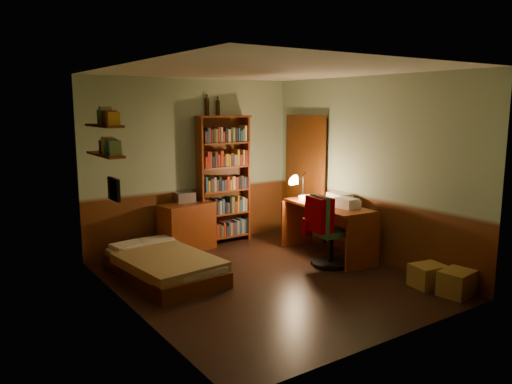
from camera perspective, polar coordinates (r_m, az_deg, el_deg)
floor at (r=6.45m, az=1.27°, el=-10.08°), size 3.50×4.00×0.02m
ceiling at (r=6.08m, az=1.37°, el=13.83°), size 3.50×4.00×0.02m
wall_back at (r=7.84m, az=-7.28°, el=3.26°), size 3.50×0.02×2.60m
wall_left at (r=5.31m, az=-14.31°, el=-0.09°), size 0.02×4.00×2.60m
wall_right at (r=7.29m, az=12.66°, el=2.61°), size 0.02×4.00×2.60m
wall_front at (r=4.67m, az=15.84°, el=-1.50°), size 3.50×0.02×2.60m
doorway at (r=8.23m, az=5.79°, el=1.50°), size 0.06×0.90×2.00m
door_trim at (r=8.21m, az=5.60°, el=1.48°), size 0.02×0.98×2.08m
bed at (r=6.58m, az=-10.56°, el=-7.35°), size 1.03×1.80×0.52m
dresser at (r=7.68m, az=-7.89°, el=-3.98°), size 0.88×0.54×0.73m
mini_stereo at (r=7.71m, az=-8.13°, el=-0.58°), size 0.30×0.24×0.15m
bookshelf at (r=7.96m, az=-3.73°, el=1.37°), size 0.90×0.37×2.04m
bottle_left at (r=7.85m, az=-5.62°, el=9.65°), size 0.09×0.09×0.26m
bottle_right at (r=7.95m, az=-4.37°, el=9.56°), size 0.07×0.07×0.23m
desk at (r=7.38m, az=8.15°, el=-4.38°), size 0.73×1.50×0.78m
paper_stack at (r=7.49m, az=9.53°, el=-0.63°), size 0.27×0.36×0.13m
desk_lamp at (r=7.58m, az=5.41°, el=1.48°), size 0.25×0.25×0.63m
office_chair at (r=6.92m, az=8.60°, el=-4.14°), size 0.59×0.53×1.06m
red_jacket at (r=6.43m, az=8.46°, el=1.73°), size 0.34×0.45×0.47m
wall_shelf_lower at (r=6.35m, az=-16.84°, el=4.11°), size 0.20×0.90×0.03m
wall_shelf_upper at (r=6.32m, az=-17.00°, el=7.27°), size 0.20×0.90×0.03m
framed_picture at (r=5.89m, az=-15.94°, el=0.31°), size 0.04×0.32×0.26m
cardboard_box_a at (r=6.36m, az=21.97°, el=-9.61°), size 0.43×0.36×0.30m
cardboard_box_b at (r=6.53m, az=19.05°, el=-9.02°), size 0.44×0.38×0.27m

